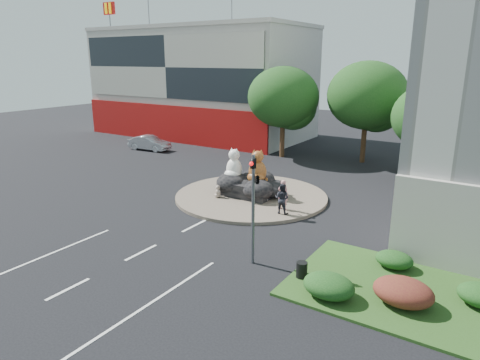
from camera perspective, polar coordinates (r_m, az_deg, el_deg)
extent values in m
plane|color=black|center=(21.15, -13.05, -9.42)|extent=(120.00, 120.00, 0.00)
cylinder|color=brown|center=(28.39, 1.49, -2.15)|extent=(10.00, 10.00, 0.20)
cube|color=#BDB7AB|center=(52.16, -5.12, 12.67)|extent=(25.00, 12.00, 12.00)
cube|color=#A6110F|center=(47.96, -9.49, 7.43)|extent=(25.00, 0.30, 4.00)
cube|color=#B2AD9E|center=(47.43, -9.87, 14.60)|extent=(24.00, 0.15, 6.50)
cube|color=#BDB7AB|center=(52.19, -5.30, 19.48)|extent=(25.20, 12.20, 0.40)
cylinder|color=#595B60|center=(57.62, -12.08, 21.07)|extent=(0.10, 0.10, 4.00)
cylinder|color=#595B60|center=(52.28, -1.11, 22.50)|extent=(0.10, 0.10, 5.00)
cube|color=#A6110F|center=(56.72, -17.06, 21.03)|extent=(1.80, 0.25, 1.40)
cube|color=#244517|center=(18.42, 23.02, -14.16)|extent=(10.00, 6.00, 0.12)
cylinder|color=#382314|center=(40.04, 5.65, 5.72)|extent=(0.44, 0.44, 3.74)
ellipsoid|color=#113812|center=(39.56, 5.80, 10.94)|extent=(6.46, 6.46, 5.49)
sphere|color=#113812|center=(39.73, 7.14, 9.69)|extent=(4.25, 4.25, 4.25)
sphere|color=#113812|center=(39.68, 4.66, 10.12)|extent=(3.74, 3.74, 3.74)
cylinder|color=#382314|center=(39.26, 16.16, 5.13)|extent=(0.44, 0.44, 3.96)
ellipsoid|color=#113812|center=(38.77, 16.60, 10.76)|extent=(6.84, 6.84, 5.81)
sphere|color=#113812|center=(39.11, 17.85, 9.37)|extent=(4.50, 4.50, 4.50)
sphere|color=#113812|center=(38.75, 15.40, 9.90)|extent=(3.96, 3.96, 3.96)
cylinder|color=#382314|center=(34.19, 23.70, 2.31)|extent=(0.44, 0.44, 3.30)
ellipsoid|color=#113812|center=(33.66, 24.31, 7.65)|extent=(5.70, 5.70, 4.84)
sphere|color=#113812|center=(34.13, 25.63, 6.32)|extent=(3.75, 3.75, 3.75)
sphere|color=#113812|center=(33.54, 22.95, 6.87)|extent=(3.30, 3.30, 3.30)
ellipsoid|color=#113812|center=(17.09, 11.75, -13.64)|extent=(2.00, 1.60, 0.90)
ellipsoid|color=#541619|center=(17.35, 20.93, -13.77)|extent=(2.20, 1.76, 0.99)
ellipsoid|color=#113812|center=(20.04, 19.87, -9.96)|extent=(1.60, 1.28, 0.72)
cylinder|color=#595B60|center=(18.69, 1.76, -4.13)|extent=(0.14, 0.14, 5.00)
imported|color=black|center=(18.18, 1.80, 0.91)|extent=(0.21, 0.26, 1.30)
imported|color=black|center=(18.13, 2.34, 0.21)|extent=(0.26, 1.24, 0.50)
sphere|color=red|center=(17.92, 1.52, 2.18)|extent=(0.18, 0.18, 0.18)
cylinder|color=#595B60|center=(21.62, 29.21, 0.75)|extent=(0.18, 0.18, 8.00)
cylinder|color=#595B60|center=(21.15, 27.96, 11.67)|extent=(2.00, 0.12, 0.12)
cube|color=silver|center=(21.27, 25.21, 11.75)|extent=(0.50, 0.22, 0.12)
imported|color=#CB8386|center=(25.51, 5.77, -1.95)|extent=(0.67, 0.44, 1.82)
imported|color=#212129|center=(24.83, 5.61, -2.48)|extent=(0.92, 0.74, 1.80)
imported|color=#B8BBC1|center=(43.98, -11.99, 4.86)|extent=(4.54, 2.00, 1.45)
cylinder|color=black|center=(18.30, 8.23, -11.75)|extent=(0.54, 0.54, 0.67)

